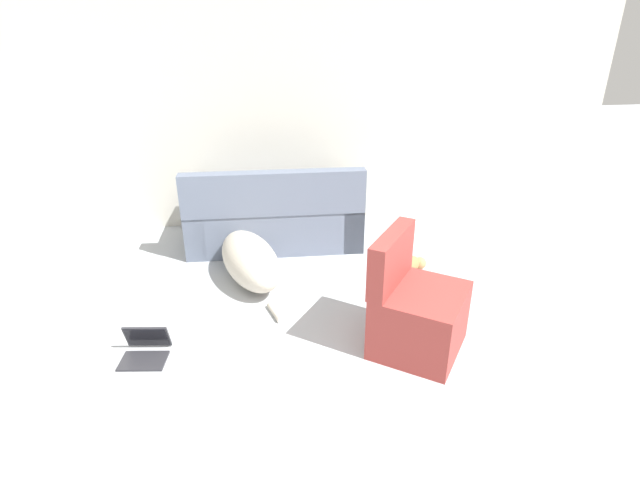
% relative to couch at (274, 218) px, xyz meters
% --- Properties ---
extents(ground_plane, '(20.00, 20.00, 0.00)m').
position_rel_couch_xyz_m(ground_plane, '(0.44, -2.92, -0.28)').
color(ground_plane, '#ADB2B7').
extents(wall_back, '(6.79, 0.06, 2.71)m').
position_rel_couch_xyz_m(wall_back, '(0.44, 0.64, 1.07)').
color(wall_back, beige).
rests_on(wall_back, ground_plane).
extents(couch, '(1.75, 0.85, 0.86)m').
position_rel_couch_xyz_m(couch, '(0.00, 0.00, 0.00)').
color(couch, slate).
rests_on(couch, ground_plane).
extents(dog, '(0.70, 1.44, 0.40)m').
position_rel_couch_xyz_m(dog, '(-0.28, -0.71, -0.09)').
color(dog, beige).
rests_on(dog, ground_plane).
extents(cat, '(0.47, 0.33, 0.18)m').
position_rel_couch_xyz_m(cat, '(1.16, -0.85, -0.20)').
color(cat, '#BC7A47').
rests_on(cat, ground_plane).
extents(laptop_open, '(0.34, 0.32, 0.21)m').
position_rel_couch_xyz_m(laptop_open, '(-1.01, -1.73, -0.21)').
color(laptop_open, '#2D2D33').
rests_on(laptop_open, ground_plane).
extents(side_chair, '(0.82, 0.83, 0.85)m').
position_rel_couch_xyz_m(side_chair, '(0.86, -1.90, 0.01)').
color(side_chair, '#993833').
rests_on(side_chair, ground_plane).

